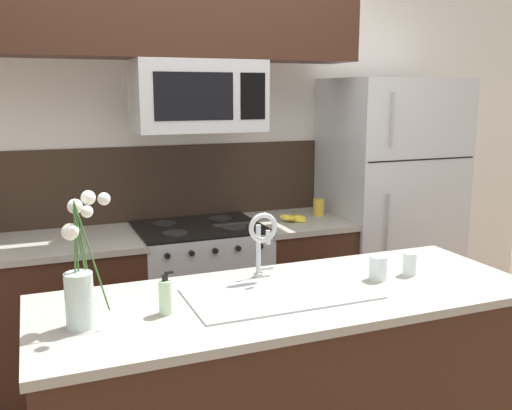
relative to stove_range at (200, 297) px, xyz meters
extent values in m
cube|color=silver|center=(0.30, 0.38, 0.84)|extent=(5.20, 0.10, 2.60)
cube|color=#332319|center=(0.00, 0.32, 0.69)|extent=(3.32, 0.01, 0.48)
cube|color=#381E14|center=(-0.88, 0.00, -0.02)|extent=(0.99, 0.62, 0.88)
cube|color=#9E998E|center=(-0.88, 0.00, 0.43)|extent=(1.02, 0.65, 0.03)
cube|color=#381E14|center=(0.67, 0.00, -0.02)|extent=(0.57, 0.62, 0.88)
cube|color=#9E998E|center=(0.67, 0.00, 0.43)|extent=(0.60, 0.65, 0.03)
cube|color=#B7BABF|center=(0.00, 0.00, -0.01)|extent=(0.76, 0.62, 0.91)
cube|color=black|center=(0.00, 0.00, 0.45)|extent=(0.76, 0.62, 0.01)
cylinder|color=black|center=(-0.18, -0.14, 0.46)|extent=(0.15, 0.15, 0.01)
cylinder|color=black|center=(0.18, -0.14, 0.46)|extent=(0.15, 0.15, 0.01)
cylinder|color=black|center=(-0.18, 0.14, 0.46)|extent=(0.15, 0.15, 0.01)
cylinder|color=black|center=(0.18, 0.14, 0.46)|extent=(0.15, 0.15, 0.01)
cylinder|color=black|center=(-0.27, -0.32, 0.39)|extent=(0.03, 0.02, 0.03)
cylinder|color=black|center=(-0.14, -0.32, 0.39)|extent=(0.03, 0.02, 0.03)
cylinder|color=black|center=(0.00, -0.32, 0.39)|extent=(0.03, 0.02, 0.03)
cylinder|color=black|center=(0.14, -0.32, 0.39)|extent=(0.03, 0.02, 0.03)
cylinder|color=black|center=(0.27, -0.32, 0.39)|extent=(0.03, 0.02, 0.03)
cube|color=#B7BABF|center=(0.00, -0.02, 1.24)|extent=(0.74, 0.40, 0.41)
cube|color=black|center=(-0.07, -0.22, 1.24)|extent=(0.45, 0.00, 0.26)
cube|color=black|center=(0.27, -0.22, 1.24)|extent=(0.15, 0.00, 0.26)
cube|color=#381E14|center=(-0.21, -0.05, 1.74)|extent=(2.33, 0.34, 0.60)
cube|color=#B7BABF|center=(1.37, 0.02, 0.45)|extent=(0.84, 0.72, 1.82)
cube|color=black|center=(1.37, -0.34, 0.85)|extent=(0.80, 0.00, 0.01)
cylinder|color=#99999E|center=(1.12, -0.36, 1.10)|extent=(0.01, 0.01, 0.33)
cylinder|color=#99999E|center=(1.12, -0.36, 0.30)|extent=(0.01, 0.01, 0.69)
ellipsoid|color=yellow|center=(0.60, -0.07, 0.47)|extent=(0.17, 0.12, 0.07)
ellipsoid|color=yellow|center=(0.61, -0.05, 0.47)|extent=(0.18, 0.09, 0.06)
ellipsoid|color=yellow|center=(0.62, -0.07, 0.47)|extent=(0.17, 0.04, 0.04)
ellipsoid|color=yellow|center=(0.62, -0.05, 0.47)|extent=(0.18, 0.08, 0.05)
ellipsoid|color=yellow|center=(0.63, -0.07, 0.47)|extent=(0.17, 0.12, 0.06)
cylinder|color=brown|center=(0.62, -0.06, 0.50)|extent=(0.02, 0.02, 0.03)
cylinder|color=gold|center=(0.85, 0.05, 0.50)|extent=(0.08, 0.08, 0.11)
cube|color=#381E14|center=(0.03, -1.25, -0.02)|extent=(2.05, 0.74, 0.88)
cube|color=#9E998E|center=(0.03, -1.25, 0.43)|extent=(2.08, 0.77, 0.03)
cube|color=#ADAFB5|center=(-0.02, -1.25, 0.45)|extent=(0.76, 0.41, 0.01)
cube|color=#ADAFB5|center=(-0.19, -1.25, 0.37)|extent=(0.30, 0.31, 0.15)
cube|color=#ADAFB5|center=(0.16, -1.25, 0.37)|extent=(0.30, 0.31, 0.15)
cylinder|color=#B7BABF|center=(-0.02, -1.01, 0.46)|extent=(0.04, 0.04, 0.02)
cylinder|color=#B7BABF|center=(-0.02, -1.01, 0.58)|extent=(0.02, 0.02, 0.22)
torus|color=#B7BABF|center=(-0.02, -1.06, 0.69)|extent=(0.13, 0.02, 0.13)
cylinder|color=#B7BABF|center=(-0.02, -1.12, 0.66)|extent=(0.02, 0.02, 0.06)
cube|color=#B7BABF|center=(0.02, -1.01, 0.48)|extent=(0.07, 0.01, 0.01)
cylinder|color=beige|center=(-0.50, -1.28, 0.51)|extent=(0.05, 0.05, 0.13)
cylinder|color=black|center=(-0.50, -1.28, 0.59)|extent=(0.02, 0.02, 0.02)
cube|color=black|center=(-0.48, -1.28, 0.61)|extent=(0.03, 0.01, 0.01)
cylinder|color=silver|center=(0.46, -1.24, 0.50)|extent=(0.08, 0.08, 0.11)
cylinder|color=silver|center=(0.63, -1.23, 0.50)|extent=(0.06, 0.06, 0.10)
cylinder|color=silver|center=(-0.81, -1.29, 0.55)|extent=(0.10, 0.10, 0.20)
cylinder|color=silver|center=(-0.81, -1.29, 0.48)|extent=(0.09, 0.09, 0.06)
cylinder|color=#386B2D|center=(-0.81, -1.29, 0.65)|extent=(0.02, 0.02, 0.29)
sphere|color=white|center=(-0.82, -1.28, 0.79)|extent=(0.06, 0.06, 0.06)
cylinder|color=#386B2D|center=(-0.78, -1.27, 0.68)|extent=(0.05, 0.05, 0.34)
sphere|color=white|center=(-0.76, -1.25, 0.85)|extent=(0.04, 0.04, 0.04)
cylinder|color=#386B2D|center=(-0.76, -1.31, 0.71)|extent=(0.10, 0.05, 0.39)
sphere|color=white|center=(-0.71, -1.34, 0.91)|extent=(0.04, 0.04, 0.04)
cylinder|color=#386B2D|center=(-0.78, -1.25, 0.70)|extent=(0.06, 0.08, 0.38)
sphere|color=white|center=(-0.75, -1.22, 0.90)|extent=(0.05, 0.05, 0.05)
cylinder|color=#386B2D|center=(-0.80, -1.27, 0.69)|extent=(0.01, 0.05, 0.37)
sphere|color=white|center=(-0.80, -1.25, 0.88)|extent=(0.05, 0.05, 0.05)
camera|label=1|loc=(-0.94, -3.27, 1.26)|focal=40.00mm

